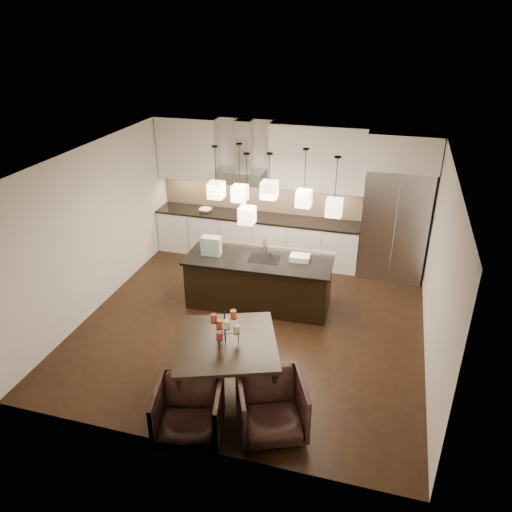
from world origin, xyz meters
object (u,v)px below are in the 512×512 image
(dining_table, at_px, (226,366))
(armchair_right, at_px, (271,407))
(island_body, at_px, (259,281))
(refrigerator, at_px, (394,224))
(armchair_left, at_px, (189,412))

(dining_table, xyz_separation_m, armchair_right, (0.77, -0.56, -0.02))
(dining_table, distance_m, armchair_right, 0.95)
(island_body, relative_size, armchair_right, 2.96)
(refrigerator, height_order, armchair_left, refrigerator)
(refrigerator, bearing_deg, dining_table, -116.27)
(island_body, height_order, armchair_left, island_body)
(island_body, bearing_deg, dining_table, -87.83)
(refrigerator, relative_size, armchair_left, 2.66)
(refrigerator, relative_size, dining_table, 1.62)
(dining_table, height_order, armchair_right, dining_table)
(refrigerator, relative_size, armchair_right, 2.62)
(dining_table, relative_size, armchair_right, 1.62)
(refrigerator, relative_size, island_body, 0.89)
(dining_table, bearing_deg, armchair_right, -56.70)
(refrigerator, distance_m, armchair_right, 4.81)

